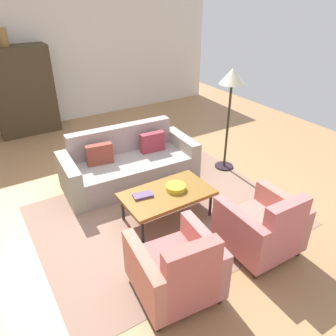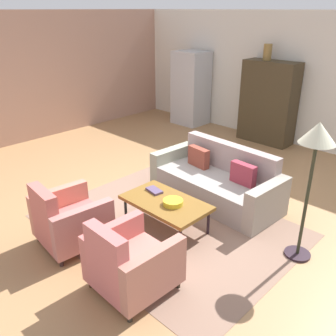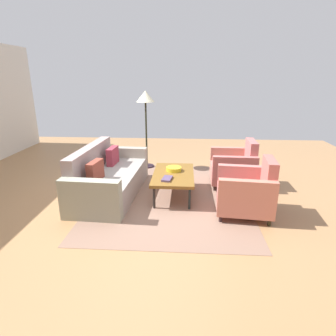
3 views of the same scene
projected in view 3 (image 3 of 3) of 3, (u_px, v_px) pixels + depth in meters
The scene contains 9 objects.
ground_plane at pixel (137, 207), 4.55m from camera, with size 10.53×10.53×0.00m, color #A87B4F.
area_rug at pixel (170, 195), 4.98m from camera, with size 3.40×2.60×0.01m, color #8C6B59.
couch at pixel (107, 178), 4.97m from camera, with size 2.15×1.01×0.86m.
coffee_table at pixel (173, 175), 4.87m from camera, with size 1.20×0.70×0.41m.
armchair_left at pixel (249, 193), 4.23m from camera, with size 0.88×0.88×0.88m.
armchair_right at pixel (236, 168), 5.37m from camera, with size 0.82×0.82×0.88m.
fruit_bowl at pixel (174, 169), 4.97m from camera, with size 0.27×0.27×0.07m, color gold.
book_stack at pixel (167, 179), 4.56m from camera, with size 0.28×0.18×0.03m.
floor_lamp at pixel (146, 104), 6.12m from camera, with size 0.40×0.40×1.72m.
Camera 3 is at (-4.09, -0.76, 2.01)m, focal length 30.00 mm.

